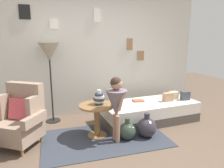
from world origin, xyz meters
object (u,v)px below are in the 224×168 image
object	(u,v)px
demijohn_far	(147,127)
floor_lamp	(49,54)
book_on_daybed	(138,101)
vase_striped	(99,98)
side_table	(97,113)
armchair	(20,118)
person_child	(116,101)
daybed	(149,112)
demijohn_near	(127,131)

from	to	relation	value
demijohn_far	floor_lamp	bearing A→B (deg)	141.94
floor_lamp	book_on_daybed	bearing A→B (deg)	-14.75
vase_striped	side_table	bearing A→B (deg)	-168.17
armchair	vase_striped	world-z (taller)	armchair
side_table	demijohn_far	world-z (taller)	side_table
armchair	side_table	bearing A→B (deg)	-2.63
side_table	vase_striped	size ratio (longest dim) A/B	2.40
floor_lamp	book_on_daybed	xyz separation A→B (m)	(1.67, -0.44, -0.94)
person_child	daybed	bearing A→B (deg)	34.73
floor_lamp	person_child	bearing A→B (deg)	-51.08
armchair	side_table	xyz separation A→B (m)	(1.21, -0.06, -0.03)
floor_lamp	demijohn_near	size ratio (longest dim) A/B	4.28
side_table	floor_lamp	xyz separation A→B (m)	(-0.71, 0.89, 0.95)
side_table	demijohn_near	world-z (taller)	side_table
armchair	demijohn_far	distance (m)	2.05
daybed	person_child	bearing A→B (deg)	-145.27
floor_lamp	side_table	bearing A→B (deg)	-51.62
side_table	book_on_daybed	world-z (taller)	side_table
vase_striped	daybed	bearing A→B (deg)	16.29
vase_striped	book_on_daybed	size ratio (longest dim) A/B	1.14
floor_lamp	person_child	xyz separation A→B (m)	(0.96, -1.19, -0.67)
side_table	book_on_daybed	distance (m)	1.06
daybed	book_on_daybed	size ratio (longest dim) A/B	8.89
person_child	book_on_daybed	xyz separation A→B (m)	(0.71, 0.75, -0.27)
book_on_daybed	person_child	bearing A→B (deg)	-133.61
book_on_daybed	floor_lamp	bearing A→B (deg)	165.25
vase_striped	demijohn_near	xyz separation A→B (m)	(0.40, -0.28, -0.52)
armchair	side_table	world-z (taller)	armchair
floor_lamp	vase_striped	bearing A→B (deg)	-49.63
armchair	daybed	distance (m)	2.39
demijohn_far	vase_striped	bearing A→B (deg)	158.74
daybed	book_on_daybed	distance (m)	0.31
demijohn_near	armchair	bearing A→B (deg)	168.83
floor_lamp	demijohn_far	world-z (taller)	floor_lamp
floor_lamp	demijohn_near	xyz separation A→B (m)	(1.16, -1.17, -1.20)
floor_lamp	book_on_daybed	size ratio (longest dim) A/B	7.17
person_child	book_on_daybed	size ratio (longest dim) A/B	4.88
side_table	demijohn_near	bearing A→B (deg)	-31.13
armchair	demijohn_far	size ratio (longest dim) A/B	2.31
book_on_daybed	demijohn_near	size ratio (longest dim) A/B	0.60
armchair	vase_striped	xyz separation A→B (m)	(1.25, -0.05, 0.22)
daybed	book_on_daybed	xyz separation A→B (m)	(-0.19, 0.12, 0.22)
vase_striped	book_on_daybed	bearing A→B (deg)	25.86
side_table	demijohn_far	size ratio (longest dim) A/B	1.43
demijohn_near	side_table	bearing A→B (deg)	148.87
armchair	person_child	bearing A→B (deg)	-13.45
daybed	vase_striped	xyz separation A→B (m)	(-1.11, -0.32, 0.46)
book_on_daybed	vase_striped	bearing A→B (deg)	-154.14
armchair	daybed	bearing A→B (deg)	6.73
person_child	demijohn_near	size ratio (longest dim) A/B	2.91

